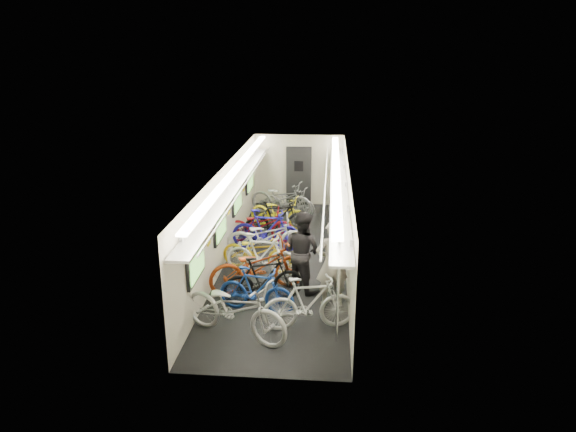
% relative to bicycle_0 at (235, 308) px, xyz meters
% --- Properties ---
extents(train_car_shell, '(10.00, 10.00, 10.00)m').
position_rel_bicycle_0_xyz_m(train_car_shell, '(0.25, 4.49, 1.08)').
color(train_car_shell, black).
rests_on(train_car_shell, ground).
extents(bicycle_0, '(2.33, 1.59, 1.16)m').
position_rel_bicycle_0_xyz_m(bicycle_0, '(0.00, 0.00, 0.00)').
color(bicycle_0, '#A8A7AC').
rests_on(bicycle_0, ground).
extents(bicycle_1, '(1.67, 0.80, 0.97)m').
position_rel_bicycle_0_xyz_m(bicycle_1, '(0.25, 0.96, -0.09)').
color(bicycle_1, navy).
rests_on(bicycle_1, ground).
extents(bicycle_2, '(2.32, 1.57, 1.15)m').
position_rel_bicycle_0_xyz_m(bicycle_2, '(0.16, 1.93, -0.00)').
color(bicycle_2, '#983410').
rests_on(bicycle_2, ground).
extents(bicycle_3, '(1.78, 1.03, 1.03)m').
position_rel_bicycle_0_xyz_m(bicycle_3, '(0.35, 1.42, -0.06)').
color(bicycle_3, black).
rests_on(bicycle_3, ground).
extents(bicycle_4, '(1.87, 1.04, 0.93)m').
position_rel_bicycle_0_xyz_m(bicycle_4, '(-0.03, 3.07, -0.11)').
color(bicycle_4, gold).
rests_on(bicycle_4, ground).
extents(bicycle_5, '(1.77, 0.74, 1.03)m').
position_rel_bicycle_0_xyz_m(bicycle_5, '(0.11, 2.77, -0.06)').
color(bicycle_5, white).
rests_on(bicycle_5, ground).
extents(bicycle_6, '(2.14, 1.01, 1.08)m').
position_rel_bicycle_0_xyz_m(bicycle_6, '(0.09, 3.93, -0.04)').
color(bicycle_6, silver).
rests_on(bicycle_6, ground).
extents(bicycle_7, '(1.89, 0.67, 1.12)m').
position_rel_bicycle_0_xyz_m(bicycle_7, '(0.03, 4.37, -0.02)').
color(bicycle_7, '#1F1997').
rests_on(bicycle_7, ground).
extents(bicycle_8, '(1.87, 0.72, 0.97)m').
position_rel_bicycle_0_xyz_m(bicycle_8, '(-0.21, 4.96, -0.09)').
color(bicycle_8, maroon).
rests_on(bicycle_8, ground).
extents(bicycle_9, '(1.94, 1.07, 1.13)m').
position_rel_bicycle_0_xyz_m(bicycle_9, '(0.24, 5.23, -0.02)').
color(bicycle_9, black).
rests_on(bicycle_9, ground).
extents(bicycle_10, '(1.96, 1.19, 0.97)m').
position_rel_bicycle_0_xyz_m(bicycle_10, '(0.18, 6.23, -0.09)').
color(bicycle_10, yellow).
rests_on(bicycle_10, ground).
extents(bicycle_11, '(1.85, 0.88, 1.07)m').
position_rel_bicycle_0_xyz_m(bicycle_11, '(1.34, 0.40, -0.04)').
color(bicycle_11, silver).
rests_on(bicycle_11, ground).
extents(bicycle_12, '(1.88, 1.22, 0.94)m').
position_rel_bicycle_0_xyz_m(bicycle_12, '(0.40, 7.41, -0.11)').
color(bicycle_12, slate).
rests_on(bicycle_12, ground).
extents(bicycle_14, '(2.23, 1.41, 1.11)m').
position_rel_bicycle_0_xyz_m(bicycle_14, '(0.13, 7.46, -0.02)').
color(bicycle_14, slate).
rests_on(bicycle_14, ground).
extents(passenger_near, '(0.74, 0.56, 1.84)m').
position_rel_bicycle_0_xyz_m(passenger_near, '(1.76, 1.42, 0.34)').
color(passenger_near, gray).
rests_on(passenger_near, ground).
extents(passenger_mid, '(1.12, 1.08, 1.82)m').
position_rel_bicycle_0_xyz_m(passenger_mid, '(1.11, 2.08, 0.33)').
color(passenger_mid, black).
rests_on(passenger_mid, ground).
extents(backpack, '(0.27, 0.15, 0.38)m').
position_rel_bicycle_0_xyz_m(backpack, '(2.11, 2.41, 0.70)').
color(backpack, red).
rests_on(backpack, passenger_near).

